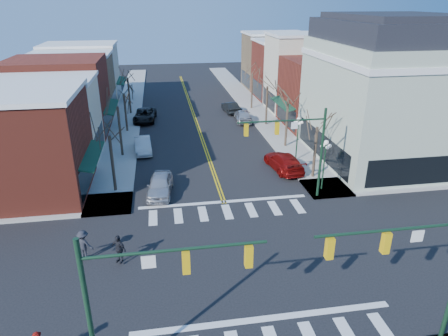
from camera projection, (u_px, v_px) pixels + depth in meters
name	position (u px, v px, depth m)	size (l,w,h in m)	color
ground	(245.00, 262.00, 23.72)	(160.00, 160.00, 0.00)	black
sidewalk_left	(120.00, 152.00, 40.56)	(3.50, 70.00, 0.15)	#9E9B93
sidewalk_right	(285.00, 143.00, 43.15)	(3.50, 70.00, 0.15)	#9E9B93
bldg_left_brick_a	(16.00, 147.00, 30.53)	(10.00, 8.50, 8.00)	maroon
bldg_left_stucco_a	(42.00, 122.00, 37.67)	(10.00, 7.00, 7.50)	beige
bldg_left_brick_b	(60.00, 97.00, 44.74)	(10.00, 9.00, 8.50)	maroon
bldg_left_tan	(73.00, 86.00, 52.37)	(10.00, 7.50, 7.80)	olive
bldg_left_stucco_b	(83.00, 74.00, 59.33)	(10.00, 8.00, 8.20)	beige
bldg_right_brick_a	(327.00, 93.00, 47.83)	(10.00, 8.50, 8.00)	maroon
bldg_right_stucco	(306.00, 74.00, 54.48)	(10.00, 7.00, 10.00)	beige
bldg_right_brick_b	(288.00, 70.00, 61.59)	(10.00, 8.00, 8.50)	maroon
bldg_right_tan	(274.00, 61.00, 68.76)	(10.00, 8.00, 9.00)	olive
victorian_corner	(389.00, 91.00, 36.72)	(12.25, 14.25, 13.30)	#ACB9A0
traffic_mast_near_left	(139.00, 293.00, 14.33)	(6.60, 0.28, 7.20)	#14331E
traffic_mast_near_right	(421.00, 263.00, 15.97)	(6.60, 0.28, 7.20)	#14331E
traffic_mast_far_right	(299.00, 142.00, 29.42)	(6.60, 0.28, 7.20)	#14331E
lamppost_corner	(325.00, 157.00, 31.49)	(0.36, 0.36, 4.33)	#14331E
lamppost_midblock	(298.00, 132.00, 37.39)	(0.36, 0.36, 4.33)	#14331E
tree_left_a	(113.00, 164.00, 31.54)	(0.24, 0.24, 4.76)	#382B21
tree_left_b	(120.00, 132.00, 38.75)	(0.24, 0.24, 5.04)	#382B21
tree_left_c	(126.00, 113.00, 46.11)	(0.24, 0.24, 4.55)	#382B21
tree_left_d	(129.00, 96.00, 53.31)	(0.24, 0.24, 4.90)	#382B21
tree_right_a	(315.00, 153.00, 34.05)	(0.24, 0.24, 4.62)	#382B21
tree_right_b	(287.00, 123.00, 41.20)	(0.24, 0.24, 5.18)	#382B21
tree_right_c	(267.00, 106.00, 48.54)	(0.24, 0.24, 4.83)	#382B21
tree_right_d	(252.00, 92.00, 55.78)	(0.24, 0.24, 4.97)	#382B21
car_left_near	(160.00, 185.00, 31.76)	(1.87, 4.64, 1.58)	#B6B6BB
car_left_mid	(143.00, 145.00, 40.50)	(1.58, 4.53, 1.49)	silver
car_left_far	(145.00, 115.00, 50.79)	(2.56, 5.56, 1.55)	black
car_right_near	(284.00, 162.00, 36.30)	(2.21, 5.45, 1.58)	maroon
car_right_mid	(243.00, 116.00, 50.49)	(1.91, 4.74, 1.62)	#B4B4B9
car_right_far	(230.00, 107.00, 54.75)	(1.54, 4.41, 1.45)	black
pedestrian_dark_a	(119.00, 249.00, 23.22)	(1.05, 0.44, 1.78)	black
pedestrian_dark_b	(84.00, 244.00, 23.65)	(1.16, 0.67, 1.79)	black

